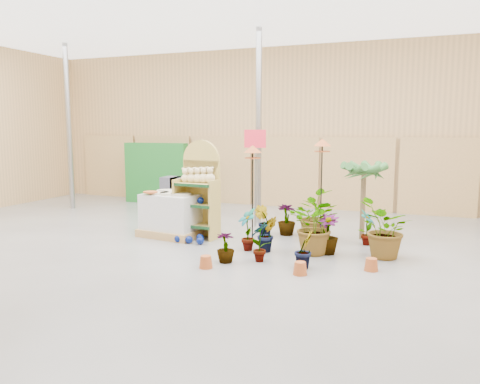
# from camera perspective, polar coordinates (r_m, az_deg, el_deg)

# --- Properties ---
(room) EXTENTS (15.20, 12.10, 4.70)m
(room) POSITION_cam_1_polar(r_m,az_deg,el_deg) (8.58, -3.31, 7.66)
(room) COLOR slate
(room) RESTS_ON ground
(display_shelf) EXTENTS (0.87, 0.59, 2.00)m
(display_shelf) POSITION_cam_1_polar(r_m,az_deg,el_deg) (9.63, -4.93, -0.12)
(display_shelf) COLOR #AF9645
(display_shelf) RESTS_ON ground
(teddy_bears) EXTENTS (0.74, 0.20, 0.33)m
(teddy_bears) POSITION_cam_1_polar(r_m,az_deg,el_deg) (9.49, -5.03, 1.92)
(teddy_bears) COLOR beige
(teddy_bears) RESTS_ON display_shelf
(gazing_balls_shelf) EXTENTS (0.73, 0.25, 0.14)m
(gazing_balls_shelf) POSITION_cam_1_polar(r_m,az_deg,el_deg) (9.55, -5.21, -0.95)
(gazing_balls_shelf) COLOR #06155B
(gazing_balls_shelf) RESTS_ON display_shelf
(gazing_balls_floor) EXTENTS (0.63, 0.39, 0.15)m
(gazing_balls_floor) POSITION_cam_1_polar(r_m,az_deg,el_deg) (9.29, -5.96, -5.68)
(gazing_balls_floor) COLOR #06155B
(gazing_balls_floor) RESTS_ON ground
(pallet_stack) EXTENTS (1.37, 1.19, 0.93)m
(pallet_stack) POSITION_cam_1_polar(r_m,az_deg,el_deg) (9.88, -8.06, -2.73)
(pallet_stack) COLOR #AA844F
(pallet_stack) RESTS_ON ground
(charcoal_planters) EXTENTS (0.80, 0.50, 1.00)m
(charcoal_planters) POSITION_cam_1_polar(r_m,az_deg,el_deg) (12.06, -7.52, -0.54)
(charcoal_planters) COLOR #32323C
(charcoal_planters) RESTS_ON ground
(trellis_stock) EXTENTS (2.00, 0.30, 1.80)m
(trellis_stock) POSITION_cam_1_polar(r_m,az_deg,el_deg) (14.21, -10.17, 2.28)
(trellis_stock) COLOR #1A6622
(trellis_stock) RESTS_ON ground
(offer_sign) EXTENTS (0.50, 0.08, 2.20)m
(offer_sign) POSITION_cam_1_polar(r_m,az_deg,el_deg) (10.48, 1.87, 4.16)
(offer_sign) COLOR gray
(offer_sign) RESTS_ON ground
(bird_table_front) EXTENTS (0.34, 0.34, 1.92)m
(bird_table_front) POSITION_cam_1_polar(r_m,az_deg,el_deg) (8.71, 1.55, 4.83)
(bird_table_front) COLOR black
(bird_table_front) RESTS_ON ground
(bird_table_right) EXTENTS (0.34, 0.34, 2.03)m
(bird_table_right) POSITION_cam_1_polar(r_m,az_deg,el_deg) (9.03, 10.00, 5.50)
(bird_table_right) COLOR black
(bird_table_right) RESTS_ON ground
(bird_table_back) EXTENTS (0.34, 0.34, 1.81)m
(bird_table_back) POSITION_cam_1_polar(r_m,az_deg,el_deg) (13.04, -4.16, 5.34)
(bird_table_back) COLOR black
(bird_table_back) RESTS_ON ground
(palm) EXTENTS (0.70, 0.70, 1.67)m
(palm) POSITION_cam_1_polar(r_m,az_deg,el_deg) (9.63, 14.88, 2.69)
(palm) COLOR brown
(palm) RESTS_ON ground
(potted_plant_0) EXTENTS (0.49, 0.49, 0.79)m
(potted_plant_0) POSITION_cam_1_polar(r_m,az_deg,el_deg) (8.58, 0.91, -4.58)
(potted_plant_0) COLOR #2F662C
(potted_plant_0) RESTS_ON ground
(potted_plant_1) EXTENTS (0.47, 0.45, 0.66)m
(potted_plant_1) POSITION_cam_1_polar(r_m,az_deg,el_deg) (8.52, 3.36, -5.11)
(potted_plant_1) COLOR #2F662C
(potted_plant_1) RESTS_ON ground
(potted_plant_2) EXTENTS (1.08, 0.99, 1.02)m
(potted_plant_2) POSITION_cam_1_polar(r_m,az_deg,el_deg) (8.40, 9.32, -4.15)
(potted_plant_2) COLOR #2F662C
(potted_plant_2) RESTS_ON ground
(potted_plant_3) EXTENTS (0.49, 0.49, 0.72)m
(potted_plant_3) POSITION_cam_1_polar(r_m,az_deg,el_deg) (8.51, 10.59, -5.04)
(potted_plant_3) COLOR #2F662C
(potted_plant_3) RESTS_ON ground
(potted_plant_4) EXTENTS (0.34, 0.42, 0.69)m
(potted_plant_4) POSITION_cam_1_polar(r_m,az_deg,el_deg) (9.30, 15.21, -4.20)
(potted_plant_4) COLOR #2F662C
(potted_plant_4) RESTS_ON ground
(potted_plant_5) EXTENTS (0.40, 0.34, 0.66)m
(potted_plant_5) POSITION_cam_1_polar(r_m,az_deg,el_deg) (9.66, 2.88, -3.59)
(potted_plant_5) COLOR #2F662C
(potted_plant_5) RESTS_ON ground
(potted_plant_6) EXTENTS (1.16, 1.19, 1.00)m
(potted_plant_6) POSITION_cam_1_polar(r_m,az_deg,el_deg) (9.49, 8.84, -2.81)
(potted_plant_6) COLOR #2F662C
(potted_plant_6) RESTS_ON ground
(potted_plant_7) EXTENTS (0.39, 0.39, 0.53)m
(potted_plant_7) POSITION_cam_1_polar(r_m,az_deg,el_deg) (7.85, -1.77, -6.71)
(potted_plant_7) COLOR #2F662C
(potted_plant_7) RESTS_ON ground
(potted_plant_8) EXTENTS (0.35, 0.42, 0.69)m
(potted_plant_8) POSITION_cam_1_polar(r_m,az_deg,el_deg) (7.90, 2.43, -6.02)
(potted_plant_8) COLOR #2F662C
(potted_plant_8) RESTS_ON ground
(potted_plant_9) EXTENTS (0.37, 0.41, 0.61)m
(potted_plant_9) POSITION_cam_1_polar(r_m,az_deg,el_deg) (7.60, 7.83, -6.96)
(potted_plant_9) COLOR #2F662C
(potted_plant_9) RESTS_ON ground
(potted_plant_10) EXTENTS (1.00, 1.09, 1.03)m
(potted_plant_10) POSITION_cam_1_polar(r_m,az_deg,el_deg) (8.39, 17.32, -4.37)
(potted_plant_10) COLOR #2F662C
(potted_plant_10) RESTS_ON ground
(potted_plant_11) EXTENTS (0.42, 0.42, 0.68)m
(potted_plant_11) POSITION_cam_1_polar(r_m,az_deg,el_deg) (9.88, 5.70, -3.30)
(potted_plant_11) COLOR #2F662C
(potted_plant_11) RESTS_ON ground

